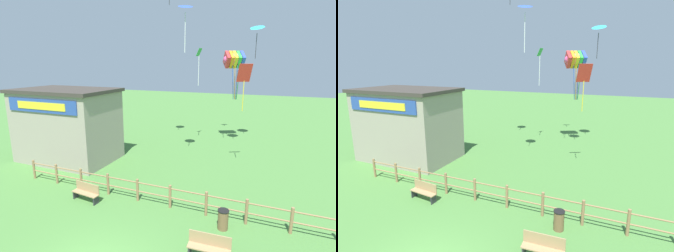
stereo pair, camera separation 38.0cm
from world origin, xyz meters
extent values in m
cylinder|color=olive|center=(-8.35, 5.23, 0.61)|extent=(0.14, 0.14, 1.22)
cylinder|color=olive|center=(-6.49, 5.23, 0.61)|extent=(0.14, 0.14, 1.22)
cylinder|color=olive|center=(-4.64, 5.23, 0.61)|extent=(0.14, 0.14, 1.22)
cylinder|color=olive|center=(-2.78, 5.23, 0.61)|extent=(0.14, 0.14, 1.22)
cylinder|color=olive|center=(-0.93, 5.23, 0.61)|extent=(0.14, 0.14, 1.22)
cylinder|color=olive|center=(0.93, 5.23, 0.61)|extent=(0.14, 0.14, 1.22)
cylinder|color=olive|center=(2.78, 5.23, 0.61)|extent=(0.14, 0.14, 1.22)
cylinder|color=olive|center=(4.64, 5.23, 0.61)|extent=(0.14, 0.14, 1.22)
cylinder|color=olive|center=(6.49, 5.23, 0.61)|extent=(0.14, 0.14, 1.22)
cylinder|color=olive|center=(0.00, 5.23, 1.04)|extent=(16.69, 0.07, 0.07)
cylinder|color=olive|center=(0.00, 5.23, 0.55)|extent=(16.69, 0.07, 0.07)
cube|color=gray|center=(-8.83, 8.99, 2.56)|extent=(6.90, 4.43, 5.13)
cube|color=#38332D|center=(-8.83, 8.99, 5.25)|extent=(7.20, 4.73, 0.24)
cube|color=#284799|center=(-8.83, 6.74, 4.43)|extent=(5.86, 0.08, 0.90)
cube|color=yellow|center=(-8.83, 6.69, 4.43)|extent=(4.14, 0.04, 0.49)
cube|color=#9E7F56|center=(3.59, 2.40, 0.45)|extent=(1.62, 0.48, 0.05)
cube|color=#9E7F56|center=(3.58, 2.58, 0.72)|extent=(1.60, 0.13, 0.49)
cube|color=#2D2D33|center=(2.88, 2.36, 0.21)|extent=(0.08, 0.36, 0.42)
cube|color=#9E7F56|center=(-3.47, 4.15, 0.45)|extent=(1.63, 0.56, 0.05)
cube|color=#9E7F56|center=(-3.45, 4.33, 0.72)|extent=(1.59, 0.21, 0.49)
cube|color=#2D2D33|center=(-4.19, 4.23, 0.21)|extent=(0.10, 0.36, 0.42)
cube|color=#2D2D33|center=(-2.76, 4.08, 0.21)|extent=(0.10, 0.36, 0.42)
cylinder|color=brown|center=(3.73, 4.47, 0.44)|extent=(0.46, 0.46, 0.87)
cylinder|color=black|center=(3.73, 4.47, 0.89)|extent=(0.49, 0.49, 0.04)
ellipsoid|color=#E54C8C|center=(1.85, 17.92, 7.50)|extent=(2.39, 2.19, 1.48)
cube|color=red|center=(1.27, 17.62, 7.50)|extent=(0.92, 1.46, 1.50)
cube|color=orange|center=(1.56, 17.77, 7.50)|extent=(0.92, 1.46, 1.50)
cube|color=yellow|center=(1.85, 17.92, 7.50)|extent=(0.92, 1.46, 1.50)
cube|color=green|center=(2.14, 18.06, 7.50)|extent=(0.92, 1.46, 1.50)
cube|color=blue|center=(2.44, 18.21, 7.50)|extent=(0.92, 1.46, 1.50)
cylinder|color=blue|center=(1.87, 17.74, 5.52)|extent=(0.25, 0.45, 2.96)
cylinder|color=orange|center=(2.04, 17.75, 5.52)|extent=(0.12, 0.47, 2.96)
cylinder|color=blue|center=(2.19, 17.77, 5.52)|extent=(0.12, 0.47, 2.96)
cylinder|color=green|center=(2.31, 17.81, 5.52)|extent=(0.25, 0.45, 2.96)
cube|color=red|center=(3.44, 11.90, 6.55)|extent=(1.01, 0.83, 1.16)
cylinder|color=yellow|center=(3.44, 11.90, 5.05)|extent=(0.05, 0.05, 2.00)
cone|color=blue|center=(-0.48, 11.40, 10.78)|extent=(1.30, 1.29, 0.40)
cylinder|color=silver|center=(-0.48, 11.40, 9.12)|extent=(0.05, 0.05, 2.52)
cone|color=#2DB2C6|center=(3.59, 17.85, 10.07)|extent=(1.35, 1.30, 0.52)
cylinder|color=#2D2D33|center=(3.59, 17.85, 8.57)|extent=(0.05, 0.05, 2.05)
cube|color=green|center=(-0.96, 16.68, 8.12)|extent=(0.46, 0.59, 0.65)
cylinder|color=white|center=(-0.96, 16.68, 6.55)|extent=(0.05, 0.05, 2.56)
camera|label=1|loc=(5.36, -5.92, 7.07)|focal=28.00mm
camera|label=2|loc=(5.71, -5.77, 7.07)|focal=28.00mm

